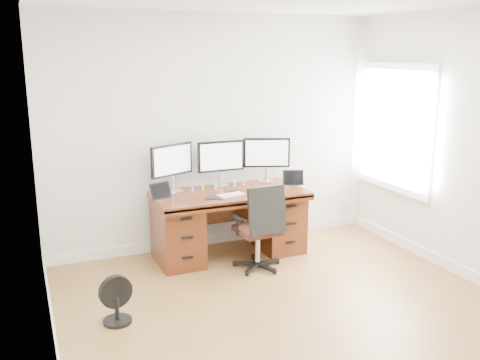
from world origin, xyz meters
name	(u,v)px	position (x,y,z in m)	size (l,w,h in m)	color
ground	(308,327)	(0.00, 0.00, 0.00)	(4.50, 4.50, 0.00)	olive
back_wall	(215,133)	(0.00, 2.25, 1.35)	(4.00, 0.10, 2.70)	silver
desk	(229,221)	(0.00, 1.83, 0.40)	(1.70, 0.80, 0.75)	#4E220F
office_chair	(260,242)	(0.14, 1.30, 0.31)	(0.55, 0.53, 0.94)	black
floor_fan	(116,301)	(-1.47, 0.70, 0.20)	(0.29, 0.25, 0.42)	black
monitor_left	(172,162)	(-0.58, 2.07, 1.09)	(0.52, 0.25, 0.53)	silver
monitor_center	(221,158)	(0.00, 2.07, 1.09)	(0.55, 0.14, 0.53)	silver
monitor_right	(267,154)	(0.58, 2.07, 1.09)	(0.53, 0.23, 0.53)	silver
tablet_left	(161,192)	(-0.79, 1.75, 0.84)	(0.25, 0.14, 0.19)	silver
tablet_right	(293,179)	(0.77, 1.75, 0.84)	(0.25, 0.15, 0.19)	silver
keyboard	(231,195)	(-0.05, 1.64, 0.76)	(0.29, 0.13, 0.01)	white
trackpad	(256,193)	(0.23, 1.60, 0.76)	(0.12, 0.12, 0.01)	silver
drawing_tablet	(214,198)	(-0.26, 1.61, 0.76)	(0.20, 0.13, 0.01)	black
phone	(235,191)	(0.05, 1.78, 0.76)	(0.12, 0.06, 0.01)	black
figurine_purple	(193,188)	(-0.38, 1.95, 0.80)	(0.03, 0.03, 0.08)	#7D61D6
figurine_orange	(203,187)	(-0.27, 1.95, 0.80)	(0.03, 0.03, 0.08)	gold
figurine_yellow	(215,186)	(-0.11, 1.95, 0.80)	(0.03, 0.03, 0.08)	#DFBD76
figurine_pink	(234,184)	(0.12, 1.95, 0.80)	(0.03, 0.03, 0.08)	pink
figurine_brown	(243,183)	(0.22, 1.95, 0.80)	(0.03, 0.03, 0.08)	olive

